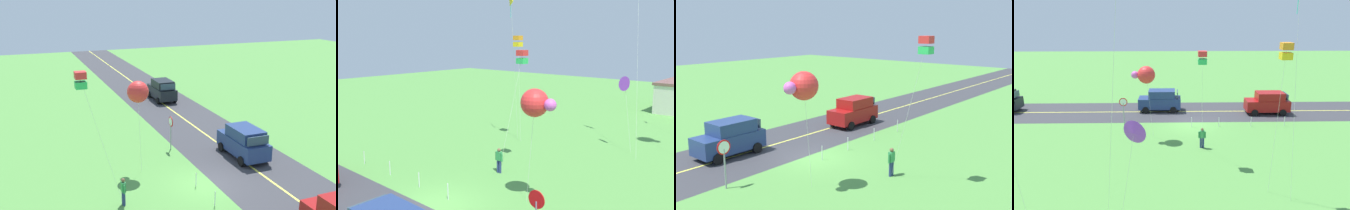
% 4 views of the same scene
% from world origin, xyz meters
% --- Properties ---
extents(ground_plane, '(120.00, 120.00, 0.10)m').
position_xyz_m(ground_plane, '(0.00, 0.00, -0.05)').
color(ground_plane, '#549342').
extents(stop_sign, '(0.76, 0.08, 2.56)m').
position_xyz_m(stop_sign, '(6.17, -0.10, 1.80)').
color(stop_sign, gray).
rests_on(stop_sign, ground).
extents(person_adult_near, '(0.58, 0.22, 1.60)m').
position_xyz_m(person_adult_near, '(-0.63, 5.38, 0.86)').
color(person_adult_near, navy).
rests_on(person_adult_near, ground).
extents(kite_red_low, '(0.56, 2.24, 7.63)m').
position_xyz_m(kite_red_low, '(-0.38, 7.32, 7.18)').
color(kite_red_low, silver).
rests_on(kite_red_low, ground).
extents(kite_yellow_high, '(0.64, 0.56, 8.55)m').
position_xyz_m(kite_yellow_high, '(-4.27, 11.79, 8.10)').
color(kite_yellow_high, silver).
rests_on(kite_yellow_high, ground).
extents(kite_orange_near, '(1.00, 1.59, 12.23)m').
position_xyz_m(kite_orange_near, '(-4.75, 11.49, 11.28)').
color(kite_orange_near, silver).
rests_on(kite_orange_near, ground).
extents(kite_cyan_top, '(1.90, 1.40, 5.99)m').
position_xyz_m(kite_cyan_top, '(3.75, 3.13, 5.29)').
color(kite_cyan_top, silver).
rests_on(kite_cyan_top, ground).
extents(kite_purple_back, '(1.49, 0.77, 5.59)m').
position_xyz_m(kite_purple_back, '(3.21, 15.14, 5.02)').
color(kite_purple_back, silver).
rests_on(kite_purple_back, ground).
extents(fence_post_0, '(0.05, 0.05, 0.90)m').
position_xyz_m(fence_post_0, '(-8.60, 0.70, 0.45)').
color(fence_post_0, silver).
rests_on(fence_post_0, ground).
extents(fence_post_1, '(0.05, 0.05, 0.90)m').
position_xyz_m(fence_post_1, '(-5.52, 0.70, 0.45)').
color(fence_post_1, silver).
rests_on(fence_post_1, ground).
extents(fence_post_2, '(0.05, 0.05, 0.90)m').
position_xyz_m(fence_post_2, '(-2.57, 0.70, 0.45)').
color(fence_post_2, silver).
rests_on(fence_post_2, ground).
extents(fence_post_3, '(0.05, 0.05, 0.90)m').
position_xyz_m(fence_post_3, '(-0.08, 0.70, 0.45)').
color(fence_post_3, silver).
rests_on(fence_post_3, ground).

